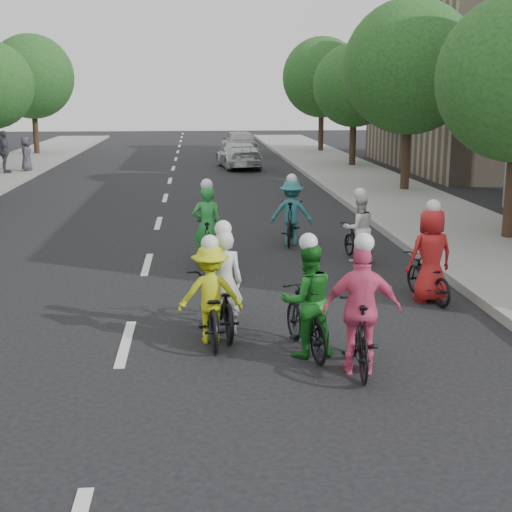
{
  "coord_description": "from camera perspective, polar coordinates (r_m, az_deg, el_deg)",
  "views": [
    {
      "loc": [
        1.09,
        -10.16,
        3.65
      ],
      "look_at": [
        2.06,
        1.3,
        1.0
      ],
      "focal_mm": 50.0,
      "sensor_mm": 36.0,
      "label": 1
    }
  ],
  "objects": [
    {
      "name": "cyclist_3",
      "position": [
        9.53,
        8.37,
        -5.2
      ],
      "size": [
        1.06,
        1.69,
        1.9
      ],
      "rotation": [
        0.0,
        0.0,
        3.05
      ],
      "color": "black",
      "rests_on": "ground"
    },
    {
      "name": "tree_l_5",
      "position": [
        44.16,
        -17.49,
        13.53
      ],
      "size": [
        4.8,
        4.8,
        6.93
      ],
      "color": "black",
      "rests_on": "ground"
    },
    {
      "name": "curb_right",
      "position": [
        21.07,
        8.86,
        3.09
      ],
      "size": [
        0.18,
        80.0,
        0.18
      ],
      "primitive_type": "cube",
      "color": "#999993",
      "rests_on": "ground"
    },
    {
      "name": "cyclist_5",
      "position": [
        15.42,
        -3.91,
        1.7
      ],
      "size": [
        0.64,
        1.61,
        1.87
      ],
      "rotation": [
        0.0,
        0.0,
        3.1
      ],
      "color": "black",
      "rests_on": "ground"
    },
    {
      "name": "ground",
      "position": [
        10.85,
        -10.38,
        -6.9
      ],
      "size": [
        120.0,
        120.0,
        0.0
      ],
      "primitive_type": "plane",
      "color": "black",
      "rests_on": "ground"
    },
    {
      "name": "bldg_se",
      "position": [
        37.28,
        19.23,
        12.82
      ],
      "size": [
        10.0,
        14.0,
        8.0
      ],
      "primitive_type": "cube",
      "color": "gray",
      "rests_on": "ground"
    },
    {
      "name": "cyclist_6",
      "position": [
        15.83,
        8.18,
        1.65
      ],
      "size": [
        0.8,
        1.6,
        1.63
      ],
      "rotation": [
        0.0,
        0.0,
        3.31
      ],
      "color": "black",
      "rests_on": "ground"
    },
    {
      "name": "cyclist_2",
      "position": [
        10.66,
        -3.66,
        -3.7
      ],
      "size": [
        0.99,
        1.86,
        1.63
      ],
      "rotation": [
        0.0,
        0.0,
        3.19
      ],
      "color": "black",
      "rests_on": "ground"
    },
    {
      "name": "follow_car_trail",
      "position": [
        42.1,
        -1.35,
        9.05
      ],
      "size": [
        2.15,
        4.63,
        1.54
      ],
      "primitive_type": "imported",
      "rotation": [
        0.0,
        0.0,
        3.22
      ],
      "color": "silver",
      "rests_on": "ground"
    },
    {
      "name": "spectator_2",
      "position": [
        34.27,
        -17.91,
        7.77
      ],
      "size": [
        0.51,
        0.76,
        1.52
      ],
      "primitive_type": "imported",
      "rotation": [
        0.0,
        0.0,
        1.6
      ],
      "color": "#45434F",
      "rests_on": "sidewalk_left"
    },
    {
      "name": "cyclist_4",
      "position": [
        13.03,
        13.69,
        -0.72
      ],
      "size": [
        0.91,
        1.63,
        1.84
      ],
      "rotation": [
        0.0,
        0.0,
        3.32
      ],
      "color": "black",
      "rests_on": "ground"
    },
    {
      "name": "tree_r_2",
      "position": [
        35.61,
        7.87,
        13.37
      ],
      "size": [
        4.0,
        4.0,
        5.97
      ],
      "color": "black",
      "rests_on": "ground"
    },
    {
      "name": "cyclist_1",
      "position": [
        10.09,
        4.08,
        -4.26
      ],
      "size": [
        0.89,
        1.7,
        1.77
      ],
      "rotation": [
        0.0,
        0.0,
        3.34
      ],
      "color": "black",
      "rests_on": "ground"
    },
    {
      "name": "tree_r_1",
      "position": [
        26.91,
        12.21,
        14.54
      ],
      "size": [
        4.8,
        4.8,
        6.93
      ],
      "color": "black",
      "rests_on": "ground"
    },
    {
      "name": "sidewalk_right",
      "position": [
        21.61,
        13.9,
        3.07
      ],
      "size": [
        4.0,
        80.0,
        0.15
      ],
      "primitive_type": "cube",
      "color": "gray",
      "rests_on": "ground"
    },
    {
      "name": "cyclist_0",
      "position": [
        11.04,
        -2.61,
        -3.2
      ],
      "size": [
        0.78,
        1.87,
        1.78
      ],
      "rotation": [
        0.0,
        0.0,
        3.22
      ],
      "color": "black",
      "rests_on": "ground"
    },
    {
      "name": "follow_car_lead",
      "position": [
        35.24,
        -1.38,
        8.06
      ],
      "size": [
        2.27,
        4.53,
        1.26
      ],
      "primitive_type": "imported",
      "rotation": [
        0.0,
        0.0,
        3.26
      ],
      "color": "silver",
      "rests_on": "ground"
    },
    {
      "name": "cyclist_7",
      "position": [
        17.45,
        2.83,
        3.14
      ],
      "size": [
        1.12,
        1.85,
        1.74
      ],
      "rotation": [
        0.0,
        0.0,
        2.94
      ],
      "color": "black",
      "rests_on": "ground"
    },
    {
      "name": "spectator_1",
      "position": [
        33.59,
        -19.47,
        7.86
      ],
      "size": [
        0.78,
        1.18,
        1.86
      ],
      "primitive_type": "imported",
      "rotation": [
        0.0,
        0.0,
        1.89
      ],
      "color": "#474753",
      "rests_on": "sidewalk_left"
    },
    {
      "name": "tree_r_3",
      "position": [
        44.44,
        5.3,
        14.04
      ],
      "size": [
        4.8,
        4.8,
        6.93
      ],
      "color": "black",
      "rests_on": "ground"
    }
  ]
}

